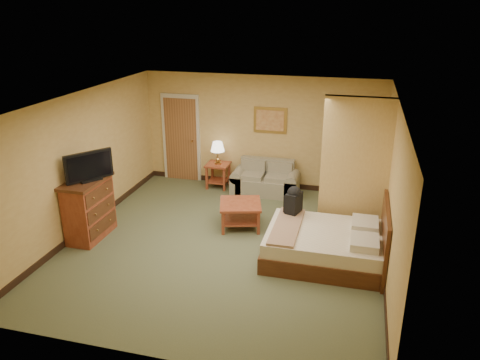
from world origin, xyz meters
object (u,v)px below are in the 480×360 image
(bed, at_px, (328,244))
(loveseat, at_px, (265,183))
(dresser, at_px, (89,208))
(coffee_table, at_px, (240,210))

(bed, bearing_deg, loveseat, 121.17)
(loveseat, bearing_deg, bed, -58.83)
(dresser, height_order, bed, dresser)
(coffee_table, height_order, dresser, dresser)
(coffee_table, distance_m, bed, 1.93)
(loveseat, bearing_deg, dresser, -132.67)
(loveseat, height_order, bed, bed)
(loveseat, height_order, dresser, dresser)
(loveseat, xyz_separation_m, dresser, (-2.68, -2.91, 0.32))
(coffee_table, distance_m, dresser, 2.80)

